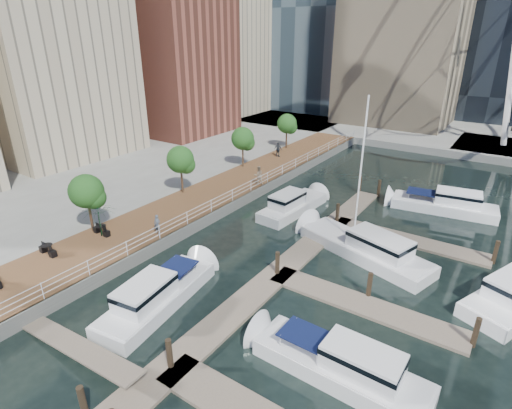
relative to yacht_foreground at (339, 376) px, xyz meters
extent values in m
plane|color=black|center=(-10.00, -2.18, 0.00)|extent=(520.00, 520.00, 0.00)
cube|color=brown|center=(-19.00, 12.82, 0.50)|extent=(6.00, 60.00, 1.00)
cube|color=#595954|center=(-16.00, 12.82, 0.50)|extent=(0.25, 60.00, 1.00)
cube|color=gray|center=(-46.00, 12.82, 0.50)|extent=(48.00, 90.00, 1.00)
cube|color=gray|center=(-10.00, 99.82, 0.50)|extent=(200.00, 114.00, 1.00)
cube|color=gray|center=(4.00, 49.82, 0.50)|extent=(14.00, 12.00, 1.00)
cube|color=#6D6051|center=(-7.00, 7.82, 0.10)|extent=(2.00, 32.00, 0.20)
cube|color=#6D6051|center=(-1.00, 5.82, 0.10)|extent=(12.00, 2.00, 0.20)
cube|color=#6D6051|center=(-1.00, 15.82, 0.10)|extent=(12.00, 2.00, 0.20)
cube|color=#BCAD8E|center=(-44.00, 13.82, 14.00)|extent=(14.00, 16.00, 26.00)
cube|color=brown|center=(-40.00, 31.82, 11.00)|extent=(12.00, 14.00, 20.00)
cube|color=#BCAD8E|center=(-46.00, 47.82, 15.00)|extent=(14.00, 16.00, 28.00)
cylinder|color=#3F2B1C|center=(-21.40, 1.82, 2.20)|extent=(0.20, 0.20, 2.40)
sphere|color=#265B1E|center=(-21.40, 1.82, 4.30)|extent=(2.60, 2.60, 2.60)
cylinder|color=#3F2B1C|center=(-21.40, 11.82, 2.20)|extent=(0.20, 0.20, 2.40)
sphere|color=#265B1E|center=(-21.40, 11.82, 4.30)|extent=(2.60, 2.60, 2.60)
cylinder|color=#3F2B1C|center=(-21.40, 21.82, 2.20)|extent=(0.20, 0.20, 2.40)
sphere|color=#265B1E|center=(-21.40, 21.82, 4.30)|extent=(2.60, 2.60, 2.60)
cylinder|color=#3F2B1C|center=(-21.40, 31.82, 2.20)|extent=(0.20, 0.20, 2.40)
sphere|color=#265B1E|center=(-21.40, 31.82, 4.30)|extent=(2.60, 2.60, 2.60)
imported|color=#4D5866|center=(-16.92, 4.39, 1.75)|extent=(0.61, 0.47, 1.50)
imported|color=gray|center=(-16.59, 17.85, 1.96)|extent=(1.16, 1.18, 1.92)
imported|color=#2D3138|center=(-20.10, 27.55, 1.94)|extent=(1.11, 0.49, 1.87)
imported|color=#0F3A17|center=(-20.07, 1.60, 2.22)|extent=(3.18, 3.22, 2.44)
camera|label=1|loc=(4.76, -14.13, 15.06)|focal=28.00mm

